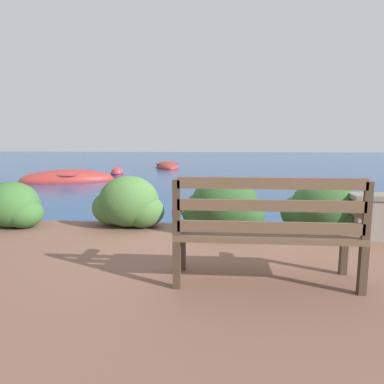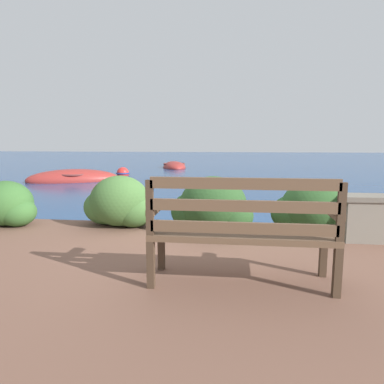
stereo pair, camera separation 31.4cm
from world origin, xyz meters
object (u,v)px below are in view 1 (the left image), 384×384
Objects in this scene: rowboat_nearest at (68,180)px; rowboat_mid at (167,167)px; park_bench at (266,228)px; mooring_buoy at (117,173)px.

rowboat_mid is (2.52, 6.55, -0.01)m from rowboat_nearest.
park_bench reaches higher than rowboat_mid.
rowboat_mid is at bearing 45.20° from rowboat_nearest.
rowboat_nearest is at bearing -37.81° from rowboat_mid.
rowboat_mid is 4.50m from mooring_buoy.
rowboat_mid reaches higher than mooring_buoy.
park_bench is at bearing -4.92° from rowboat_mid.
rowboat_mid is at bearing 96.99° from park_bench.
rowboat_nearest is at bearing 118.36° from park_bench.
rowboat_mid is at bearing 71.22° from mooring_buoy.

